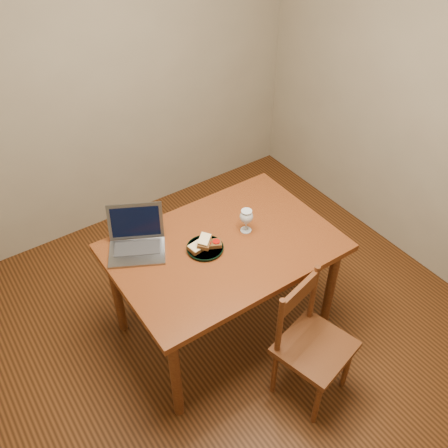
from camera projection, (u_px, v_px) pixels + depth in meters
floor at (231, 338)px, 3.32m from camera, size 3.20×3.20×0.02m
back_wall at (100, 67)px, 3.48m from camera, size 3.20×0.02×2.60m
right_wall at (440, 93)px, 3.17m from camera, size 0.02×3.20×2.60m
table at (224, 255)px, 2.97m from camera, size 1.30×0.90×0.74m
chair at (313, 340)px, 2.75m from camera, size 0.46×0.45×0.42m
plate at (205, 248)px, 2.88m from camera, size 0.22×0.22×0.02m
sandwich_cheese at (199, 246)px, 2.85m from camera, size 0.12×0.08×0.04m
sandwich_tomato at (212, 243)px, 2.87m from camera, size 0.13×0.11×0.03m
sandwich_top at (204, 241)px, 2.85m from camera, size 0.13×0.13×0.04m
milk_glass at (246, 221)px, 2.96m from camera, size 0.08×0.08×0.15m
laptop at (136, 238)px, 2.87m from camera, size 0.42×0.41×0.23m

